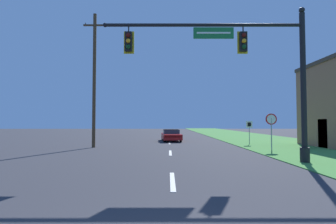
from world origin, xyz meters
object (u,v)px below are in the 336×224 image
at_px(stop_sign, 270,124).
at_px(utility_pole_near, 93,78).
at_px(signal_mast, 251,68).
at_px(car_ahead, 170,135).
at_px(route_sign_post, 248,127).

height_order(stop_sign, utility_pole_near, utility_pole_near).
bearing_deg(utility_pole_near, signal_mast, -38.27).
xyz_separation_m(signal_mast, car_ahead, (-3.76, 14.85, -3.99)).
bearing_deg(route_sign_post, stop_sign, -90.96).
relative_size(car_ahead, utility_pole_near, 0.44).
height_order(car_ahead, stop_sign, stop_sign).
relative_size(stop_sign, utility_pole_near, 0.24).
bearing_deg(signal_mast, route_sign_post, 73.71).
bearing_deg(stop_sign, signal_mast, -119.31).
bearing_deg(signal_mast, car_ahead, 104.22).
xyz_separation_m(signal_mast, stop_sign, (2.93, 5.23, -2.74)).
xyz_separation_m(route_sign_post, utility_pole_near, (-12.89, -2.55, 3.89)).
relative_size(signal_mast, utility_pole_near, 0.95).
distance_m(signal_mast, car_ahead, 15.84).
distance_m(car_ahead, route_sign_post, 8.20).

